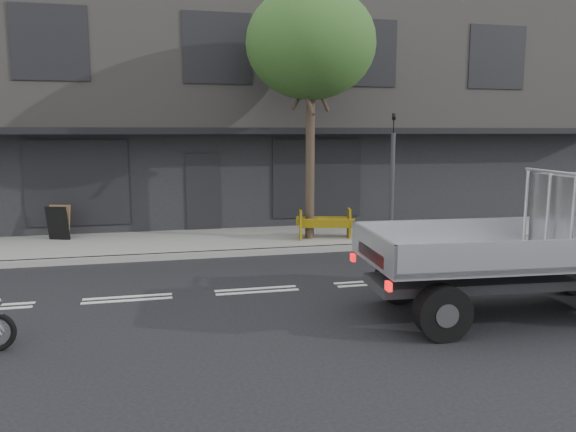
# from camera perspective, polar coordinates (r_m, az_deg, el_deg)

# --- Properties ---
(ground) EXTENTS (80.00, 80.00, 0.00)m
(ground) POSITION_cam_1_polar(r_m,az_deg,el_deg) (10.92, -3.20, -7.58)
(ground) COLOR black
(ground) RESTS_ON ground
(sidewalk) EXTENTS (32.00, 3.20, 0.15)m
(sidewalk) POSITION_cam_1_polar(r_m,az_deg,el_deg) (15.43, -6.20, -2.52)
(sidewalk) COLOR gray
(sidewalk) RESTS_ON ground
(kerb) EXTENTS (32.00, 0.20, 0.15)m
(kerb) POSITION_cam_1_polar(r_m,az_deg,el_deg) (13.87, -5.40, -3.77)
(kerb) COLOR gray
(kerb) RESTS_ON ground
(building_main) EXTENTS (26.00, 10.00, 8.00)m
(building_main) POSITION_cam_1_polar(r_m,az_deg,el_deg) (21.73, -8.51, 11.05)
(building_main) COLOR slate
(building_main) RESTS_ON ground
(street_tree) EXTENTS (3.40, 3.40, 6.74)m
(street_tree) POSITION_cam_1_polar(r_m,az_deg,el_deg) (15.23, 2.33, 17.05)
(street_tree) COLOR #382B21
(street_tree) RESTS_ON ground
(traffic_light_pole) EXTENTS (0.12, 0.12, 3.50)m
(traffic_light_pole) POSITION_cam_1_polar(r_m,az_deg,el_deg) (15.00, 10.51, 3.15)
(traffic_light_pole) COLOR #2D2D30
(traffic_light_pole) RESTS_ON ground
(construction_barrier) EXTENTS (1.56, 0.88, 0.82)m
(construction_barrier) POSITION_cam_1_polar(r_m,az_deg,el_deg) (15.10, 4.02, -0.86)
(construction_barrier) COLOR yellow
(construction_barrier) RESTS_ON sidewalk
(sandwich_board) EXTENTS (0.67, 0.55, 0.92)m
(sandwich_board) POSITION_cam_1_polar(r_m,az_deg,el_deg) (16.18, -22.36, -0.69)
(sandwich_board) COLOR black
(sandwich_board) RESTS_ON sidewalk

